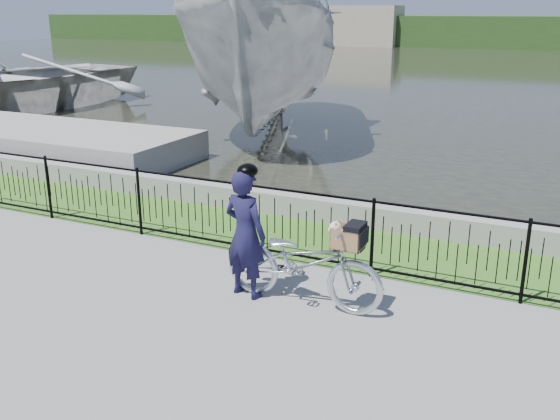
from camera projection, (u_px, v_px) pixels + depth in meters
The scene contains 12 objects.
ground at pixel (256, 309), 7.86m from camera, with size 120.00×120.00×0.00m, color gray.
grass_strip at pixel (330, 242), 10.10m from camera, with size 60.00×2.00×0.01m, color #3D6D22.
water at pixel (518, 75), 36.22m from camera, with size 120.00×120.00×0.00m, color #28291E.
quay_wall at pixel (351, 213), 10.89m from camera, with size 60.00×0.30×0.40m, color gray.
fence at pixel (306, 228), 9.06m from camera, with size 14.00×0.06×1.15m, color black, non-canonical shape.
far_treeline at pixel (549, 33), 58.96m from camera, with size 120.00×6.00×3.00m, color #28461B.
far_building_left at pixel (361, 26), 64.46m from camera, with size 8.00×4.00×4.00m, color #9E937F.
dock at pixel (18, 138), 16.57m from camera, with size 10.00×3.00×0.70m, color gray.
bicycle_rig at pixel (303, 262), 7.85m from camera, with size 2.13×0.74×1.20m.
cyclist at pixel (245, 232), 7.99m from camera, with size 0.69×0.52×1.78m.
boat_near at pixel (269, 58), 18.45m from camera, with size 7.75×11.92×6.11m.
boat_far at pixel (9, 81), 23.17m from camera, with size 8.44×11.01×2.12m.
Camera 1 is at (3.33, -6.28, 3.60)m, focal length 40.00 mm.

